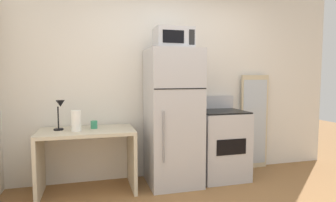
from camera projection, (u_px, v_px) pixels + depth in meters
wall_back_white at (172, 82)px, 4.01m from camera, size 5.00×0.10×2.60m
desk at (87, 149)px, 3.40m from camera, size 1.10×0.63×0.75m
desk_lamp at (60, 110)px, 3.33m from camera, size 0.14×0.12×0.35m
coffee_mug at (94, 125)px, 3.45m from camera, size 0.08×0.08×0.09m
paper_towel_roll at (76, 121)px, 3.28m from camera, size 0.11×0.11×0.24m
refrigerator at (173, 117)px, 3.64m from camera, size 0.65×0.68×1.72m
microwave at (173, 38)px, 3.53m from camera, size 0.46×0.35×0.26m
oven_range at (221, 144)px, 3.88m from camera, size 0.63×0.61×1.10m
leaning_mirror at (254, 122)px, 4.28m from camera, size 0.44×0.03×1.40m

